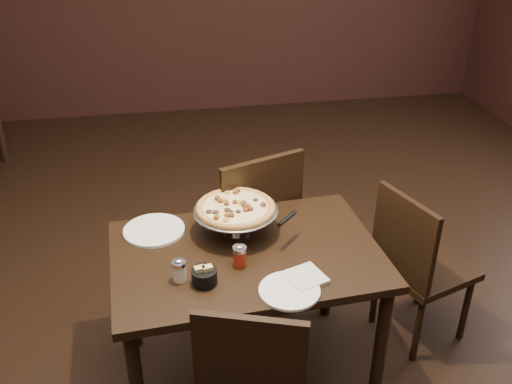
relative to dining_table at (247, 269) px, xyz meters
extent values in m
cube|color=black|center=(-0.01, 0.08, -0.62)|extent=(6.00, 7.00, 0.02)
cube|color=black|center=(0.00, 0.00, 0.07)|extent=(1.18, 0.82, 0.04)
cylinder|color=black|center=(0.53, -0.29, -0.28)|extent=(0.06, 0.06, 0.67)
cylinder|color=black|center=(-0.53, 0.29, -0.28)|extent=(0.06, 0.06, 0.67)
cylinder|color=black|center=(0.49, 0.35, -0.28)|extent=(0.06, 0.06, 0.67)
cylinder|color=silver|center=(-0.02, 0.16, 0.10)|extent=(0.13, 0.13, 0.01)
cylinder|color=silver|center=(-0.02, 0.16, 0.15)|extent=(0.03, 0.03, 0.10)
cylinder|color=silver|center=(-0.02, 0.16, 0.20)|extent=(0.09, 0.09, 0.01)
cylinder|color=#A0A0A5|center=(-0.02, 0.16, 0.21)|extent=(0.37, 0.37, 0.01)
torus|color=#A0A0A5|center=(-0.02, 0.16, 0.21)|extent=(0.38, 0.38, 0.01)
cylinder|color=#A16F30|center=(-0.02, 0.16, 0.22)|extent=(0.34, 0.34, 0.01)
torus|color=#A16F30|center=(-0.02, 0.16, 0.22)|extent=(0.35, 0.35, 0.03)
cylinder|color=#DCB878|center=(-0.02, 0.16, 0.23)|extent=(0.29, 0.29, 0.01)
cylinder|color=#F1E4BB|center=(-0.29, -0.14, 0.13)|extent=(0.05, 0.05, 0.07)
cylinder|color=silver|center=(-0.29, -0.14, 0.17)|extent=(0.06, 0.06, 0.02)
ellipsoid|color=silver|center=(-0.29, -0.14, 0.19)|extent=(0.03, 0.03, 0.01)
cylinder|color=#9A160E|center=(-0.04, -0.09, 0.13)|extent=(0.05, 0.05, 0.07)
cylinder|color=silver|center=(-0.04, -0.09, 0.17)|extent=(0.06, 0.06, 0.02)
ellipsoid|color=silver|center=(-0.04, -0.09, 0.19)|extent=(0.03, 0.03, 0.01)
cylinder|color=black|center=(-0.20, -0.18, 0.12)|extent=(0.10, 0.10, 0.06)
cube|color=tan|center=(-0.21, -0.18, 0.14)|extent=(0.04, 0.04, 0.07)
cube|color=tan|center=(-0.18, -0.18, 0.14)|extent=(0.04, 0.04, 0.07)
cube|color=silver|center=(0.20, -0.22, 0.10)|extent=(0.18, 0.18, 0.02)
cylinder|color=white|center=(-0.38, 0.23, 0.10)|extent=(0.27, 0.27, 0.01)
cylinder|color=white|center=(0.12, -0.29, 0.10)|extent=(0.24, 0.24, 0.01)
cone|color=silver|center=(0.18, 0.04, 0.21)|extent=(0.17, 0.17, 0.00)
cylinder|color=black|center=(0.18, 0.04, 0.22)|extent=(0.10, 0.11, 0.02)
cube|color=black|center=(0.07, 0.57, -0.16)|extent=(0.57, 0.57, 0.04)
cube|color=black|center=(0.14, 0.38, 0.11)|extent=(0.43, 0.18, 0.47)
cylinder|color=black|center=(0.18, 0.80, -0.40)|extent=(0.04, 0.04, 0.43)
cylinder|color=black|center=(-0.16, 0.67, -0.40)|extent=(0.04, 0.04, 0.43)
cylinder|color=black|center=(0.30, 0.46, -0.40)|extent=(0.04, 0.04, 0.43)
cylinder|color=black|center=(-0.04, 0.34, -0.40)|extent=(0.04, 0.04, 0.43)
cube|color=black|center=(-0.08, -0.57, 0.03)|extent=(0.38, 0.16, 0.42)
cube|color=black|center=(0.92, 0.14, -0.21)|extent=(0.50, 0.50, 0.04)
cube|color=black|center=(0.75, 0.08, 0.02)|extent=(0.15, 0.38, 0.41)
cylinder|color=black|center=(1.12, 0.04, -0.42)|extent=(0.03, 0.03, 0.38)
cylinder|color=black|center=(1.02, 0.34, -0.42)|extent=(0.03, 0.03, 0.38)
cylinder|color=black|center=(0.82, -0.06, -0.42)|extent=(0.03, 0.03, 0.38)
cylinder|color=black|center=(0.72, 0.24, -0.42)|extent=(0.03, 0.03, 0.38)
camera|label=1|loc=(-0.31, -1.96, 1.49)|focal=40.00mm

